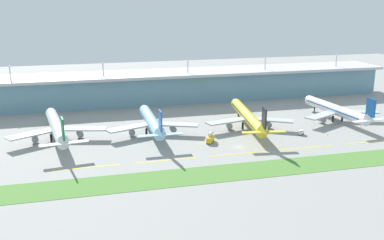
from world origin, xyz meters
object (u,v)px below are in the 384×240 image
(safety_cone_left_wingtip, at_px, (361,127))
(safety_cone_nose_front, at_px, (328,134))
(fuel_truck, at_px, (210,138))
(airliner_near_middle, at_px, (152,122))
(baggage_cart, at_px, (301,132))
(airliner_nearest, at_px, (57,127))
(airliner_far_middle, at_px, (248,117))
(airliner_farthest, at_px, (337,110))

(safety_cone_left_wingtip, height_order, safety_cone_nose_front, same)
(fuel_truck, distance_m, safety_cone_nose_front, 62.61)
(fuel_truck, bearing_deg, safety_cone_left_wingtip, 2.77)
(airliner_near_middle, height_order, safety_cone_nose_front, airliner_near_middle)
(airliner_near_middle, distance_m, fuel_truck, 33.17)
(baggage_cart, height_order, fuel_truck, fuel_truck)
(airliner_nearest, relative_size, fuel_truck, 9.19)
(airliner_near_middle, height_order, safety_cone_left_wingtip, airliner_near_middle)
(safety_cone_nose_front, bearing_deg, baggage_cart, 163.31)
(airliner_nearest, distance_m, fuel_truck, 76.69)
(baggage_cart, distance_m, fuel_truck, 49.39)
(airliner_far_middle, height_order, fuel_truck, airliner_far_middle)
(airliner_nearest, relative_size, safety_cone_nose_front, 99.26)
(airliner_nearest, relative_size, airliner_far_middle, 0.96)
(baggage_cart, bearing_deg, airliner_nearest, 169.39)
(baggage_cart, bearing_deg, fuel_truck, -179.86)
(airliner_far_middle, distance_m, baggage_cart, 29.39)
(airliner_near_middle, bearing_deg, airliner_farthest, -0.73)
(fuel_truck, bearing_deg, airliner_farthest, 13.41)
(fuel_truck, bearing_deg, airliner_far_middle, 34.22)
(airliner_near_middle, bearing_deg, airliner_far_middle, -2.78)
(fuel_truck, relative_size, safety_cone_nose_front, 10.80)
(airliner_farthest, bearing_deg, airliner_far_middle, -178.76)
(airliner_farthest, distance_m, safety_cone_left_wingtip, 17.54)
(airliner_nearest, relative_size, baggage_cart, 18.19)
(fuel_truck, xyz_separation_m, safety_cone_left_wingtip, (87.84, 4.24, -1.91))
(baggage_cart, bearing_deg, safety_cone_nose_front, -16.69)
(airliner_nearest, height_order, airliner_farthest, same)
(airliner_farthest, bearing_deg, airliner_nearest, 178.66)
(airliner_near_middle, xyz_separation_m, airliner_far_middle, (52.35, -2.55, 0.01))
(airliner_near_middle, relative_size, airliner_farthest, 0.96)
(airliner_far_middle, height_order, airliner_farthest, same)
(airliner_nearest, height_order, safety_cone_nose_front, airliner_nearest)
(airliner_far_middle, bearing_deg, baggage_cart, -38.85)
(baggage_cart, xyz_separation_m, safety_cone_left_wingtip, (38.45, 4.12, -0.91))
(airliner_farthest, height_order, safety_cone_left_wingtip, airliner_farthest)
(airliner_far_middle, distance_m, safety_cone_nose_front, 42.34)
(airliner_near_middle, distance_m, airliner_farthest, 107.09)
(airliner_nearest, xyz_separation_m, fuel_truck, (73.02, -23.06, -4.19))
(airliner_nearest, distance_m, airliner_near_middle, 47.58)
(airliner_farthest, height_order, fuel_truck, airliner_farthest)
(airliner_near_middle, xyz_separation_m, safety_cone_nose_front, (87.96, -24.61, -6.10))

